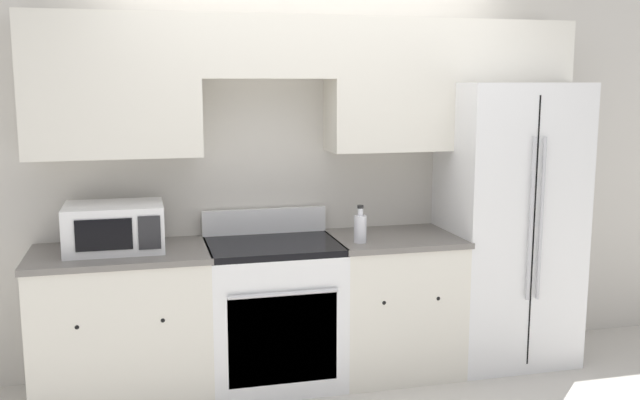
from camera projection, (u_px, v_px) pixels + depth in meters
name	position (u px, v px, depth m)	size (l,w,h in m)	color
ground_plane	(333.00, 396.00, 4.24)	(12.00, 12.00, 0.00)	beige
wall_back	(312.00, 134.00, 4.55)	(8.00, 0.39, 2.60)	beige
lower_cabinets_left	(122.00, 324.00, 4.17)	(1.02, 0.64, 0.88)	silver
lower_cabinets_right	(393.00, 303.00, 4.58)	(0.79, 0.64, 0.88)	silver
oven_range	(273.00, 312.00, 4.39)	(0.80, 0.65, 1.04)	white
refrigerator	(505.00, 223.00, 4.74)	(0.82, 0.75, 1.84)	white
microwave	(114.00, 227.00, 4.11)	(0.55, 0.42, 0.27)	white
bottle	(360.00, 228.00, 4.31)	(0.08, 0.08, 0.23)	silver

